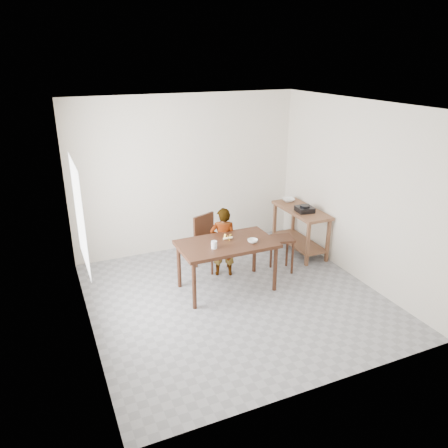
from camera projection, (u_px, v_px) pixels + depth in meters
name	position (u px, v px, depth m)	size (l,w,h in m)	color
floor	(235.00, 299.00, 6.31)	(4.00, 4.00, 0.04)	gray
ceiling	(237.00, 103.00, 5.31)	(4.00, 4.00, 0.04)	white
wall_back	(186.00, 174.00, 7.54)	(4.00, 0.04, 2.70)	silver
wall_front	(328.00, 275.00, 4.09)	(4.00, 0.04, 2.70)	silver
wall_left	(78.00, 233.00, 5.06)	(0.04, 4.00, 2.70)	silver
wall_right	(357.00, 192.00, 6.57)	(0.04, 4.00, 2.70)	silver
window_pane	(79.00, 215.00, 5.19)	(0.02, 1.10, 1.30)	white
dining_table	(227.00, 266.00, 6.42)	(1.40, 0.80, 0.75)	#381D11
prep_counter	(300.00, 230.00, 7.65)	(0.50, 1.20, 0.80)	brown
child	(223.00, 242.00, 6.78)	(0.41, 0.27, 1.12)	silver
dining_chair	(212.00, 243.00, 7.05)	(0.42, 0.42, 0.87)	#381D11
stool	(282.00, 254.00, 7.00)	(0.33, 0.33, 0.58)	#381D11
glass_tumbler	(214.00, 245.00, 6.08)	(0.08, 0.08, 0.11)	white
small_bowl	(253.00, 241.00, 6.28)	(0.15, 0.15, 0.05)	white
banana	(228.00, 238.00, 6.37)	(0.16, 0.11, 0.06)	yellow
serving_bowl	(288.00, 200.00, 7.88)	(0.23, 0.23, 0.06)	white
gas_burner	(305.00, 209.00, 7.35)	(0.27, 0.27, 0.09)	black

